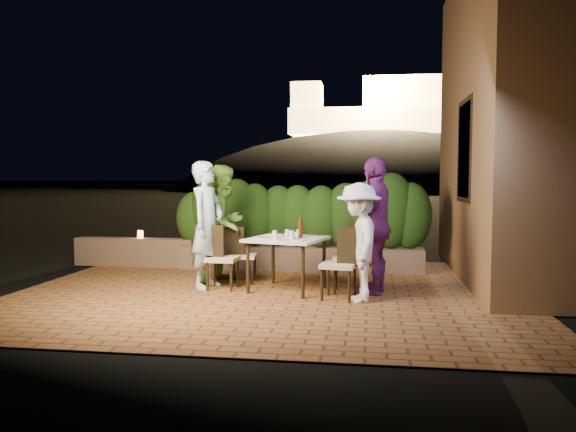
% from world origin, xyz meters
% --- Properties ---
extents(ground, '(400.00, 400.00, 0.00)m').
position_xyz_m(ground, '(0.00, 0.00, -0.02)').
color(ground, black).
rests_on(ground, ground).
extents(terrace_floor, '(7.00, 6.00, 0.15)m').
position_xyz_m(terrace_floor, '(0.00, 0.50, -0.07)').
color(terrace_floor, brown).
rests_on(terrace_floor, ground).
extents(building_wall, '(1.60, 5.00, 5.00)m').
position_xyz_m(building_wall, '(3.60, 2.00, 2.50)').
color(building_wall, olive).
rests_on(building_wall, ground).
extents(window_pane, '(0.08, 1.00, 1.40)m').
position_xyz_m(window_pane, '(2.82, 1.50, 2.00)').
color(window_pane, black).
rests_on(window_pane, building_wall).
extents(window_frame, '(0.06, 1.15, 1.55)m').
position_xyz_m(window_frame, '(2.81, 1.50, 2.00)').
color(window_frame, black).
rests_on(window_frame, building_wall).
extents(planter, '(4.20, 0.55, 0.40)m').
position_xyz_m(planter, '(0.20, 2.30, 0.20)').
color(planter, brown).
rests_on(planter, ground).
extents(hedge, '(4.00, 0.70, 1.10)m').
position_xyz_m(hedge, '(0.20, 2.30, 0.95)').
color(hedge, '#1C3D10').
rests_on(hedge, planter).
extents(parapet, '(2.20, 0.30, 0.50)m').
position_xyz_m(parapet, '(-2.80, 2.30, 0.25)').
color(parapet, brown).
rests_on(parapet, ground).
extents(hill, '(52.00, 40.00, 22.00)m').
position_xyz_m(hill, '(2.00, 60.00, -4.00)').
color(hill, black).
rests_on(hill, ground).
extents(fortress, '(26.00, 8.00, 8.00)m').
position_xyz_m(fortress, '(2.00, 60.00, 10.50)').
color(fortress, '#FFCC7A').
rests_on(fortress, hill).
extents(dining_table, '(1.22, 1.22, 0.75)m').
position_xyz_m(dining_table, '(0.24, 0.51, 0.38)').
color(dining_table, white).
rests_on(dining_table, ground).
extents(plate_nw, '(0.21, 0.21, 0.01)m').
position_xyz_m(plate_nw, '(-0.08, 0.37, 0.76)').
color(plate_nw, white).
rests_on(plate_nw, dining_table).
extents(plate_sw, '(0.24, 0.24, 0.01)m').
position_xyz_m(plate_sw, '(0.02, 0.84, 0.76)').
color(plate_sw, white).
rests_on(plate_sw, dining_table).
extents(plate_ne, '(0.20, 0.20, 0.01)m').
position_xyz_m(plate_ne, '(0.44, 0.20, 0.76)').
color(plate_ne, white).
rests_on(plate_ne, dining_table).
extents(plate_se, '(0.22, 0.22, 0.01)m').
position_xyz_m(plate_se, '(0.60, 0.68, 0.76)').
color(plate_se, white).
rests_on(plate_se, dining_table).
extents(plate_centre, '(0.20, 0.20, 0.01)m').
position_xyz_m(plate_centre, '(0.25, 0.50, 0.76)').
color(plate_centre, white).
rests_on(plate_centre, dining_table).
extents(plate_front, '(0.23, 0.23, 0.01)m').
position_xyz_m(plate_front, '(0.19, 0.16, 0.76)').
color(plate_front, white).
rests_on(plate_front, dining_table).
extents(glass_nw, '(0.07, 0.07, 0.11)m').
position_xyz_m(glass_nw, '(0.09, 0.39, 0.81)').
color(glass_nw, silver).
rests_on(glass_nw, dining_table).
extents(glass_sw, '(0.06, 0.06, 0.10)m').
position_xyz_m(glass_sw, '(0.21, 0.73, 0.80)').
color(glass_sw, silver).
rests_on(glass_sw, dining_table).
extents(glass_ne, '(0.07, 0.07, 0.12)m').
position_xyz_m(glass_ne, '(0.33, 0.37, 0.81)').
color(glass_ne, silver).
rests_on(glass_ne, dining_table).
extents(glass_se, '(0.06, 0.06, 0.11)m').
position_xyz_m(glass_se, '(0.39, 0.63, 0.81)').
color(glass_se, silver).
rests_on(glass_se, dining_table).
extents(beer_bottle, '(0.06, 0.06, 0.31)m').
position_xyz_m(beer_bottle, '(0.43, 0.50, 0.91)').
color(beer_bottle, '#49250C').
rests_on(beer_bottle, dining_table).
extents(bowl, '(0.23, 0.23, 0.05)m').
position_xyz_m(bowl, '(0.30, 0.79, 0.77)').
color(bowl, white).
rests_on(bowl, dining_table).
extents(chair_left_front, '(0.44, 0.44, 0.92)m').
position_xyz_m(chair_left_front, '(-0.68, 0.47, 0.46)').
color(chair_left_front, black).
rests_on(chair_left_front, ground).
extents(chair_left_back, '(0.42, 0.42, 0.85)m').
position_xyz_m(chair_left_back, '(-0.51, 1.00, 0.43)').
color(chair_left_back, black).
rests_on(chair_left_back, ground).
extents(chair_right_front, '(0.50, 0.50, 0.95)m').
position_xyz_m(chair_right_front, '(0.99, 0.05, 0.47)').
color(chair_right_front, black).
rests_on(chair_right_front, ground).
extents(chair_right_back, '(0.48, 0.48, 1.00)m').
position_xyz_m(chair_right_back, '(1.12, 0.51, 0.50)').
color(chair_right_back, black).
rests_on(chair_right_back, ground).
extents(diner_blue, '(0.58, 0.75, 1.83)m').
position_xyz_m(diner_blue, '(-0.93, 0.54, 0.92)').
color(diner_blue, silver).
rests_on(diner_blue, ground).
extents(diner_green, '(0.93, 1.05, 1.79)m').
position_xyz_m(diner_green, '(-0.82, 1.08, 0.89)').
color(diner_green, '#72B93A').
rests_on(diner_green, ground).
extents(diner_white, '(0.72, 1.07, 1.53)m').
position_xyz_m(diner_white, '(1.26, -0.04, 0.77)').
color(diner_white, white).
rests_on(diner_white, ground).
extents(diner_purple, '(0.71, 1.18, 1.88)m').
position_xyz_m(diner_purple, '(1.47, 0.51, 0.94)').
color(diner_purple, '#742670').
rests_on(diner_purple, ground).
extents(parapet_lamp, '(0.10, 0.10, 0.14)m').
position_xyz_m(parapet_lamp, '(-2.70, 2.30, 0.57)').
color(parapet_lamp, orange).
rests_on(parapet_lamp, parapet).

